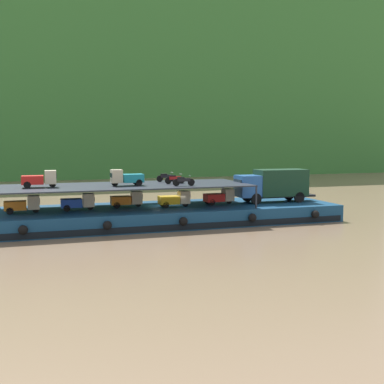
# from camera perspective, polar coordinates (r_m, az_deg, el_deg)

# --- Properties ---
(ground_plane) EXTENTS (400.00, 400.00, 0.00)m
(ground_plane) POSITION_cam_1_polar(r_m,az_deg,el_deg) (43.18, -2.78, -3.66)
(ground_plane) COLOR #7F664C
(hillside_far_bank) EXTENTS (137.64, 34.56, 41.23)m
(hillside_far_bank) POSITION_cam_1_polar(r_m,az_deg,el_deg) (111.37, -12.54, 14.10)
(hillside_far_bank) COLOR #387533
(hillside_far_bank) RESTS_ON ground
(cargo_barge) EXTENTS (30.44, 9.15, 1.50)m
(cargo_barge) POSITION_cam_1_polar(r_m,az_deg,el_deg) (43.03, -2.78, -2.68)
(cargo_barge) COLOR navy
(cargo_barge) RESTS_ON ground
(covered_lorry) EXTENTS (7.89, 2.41, 3.10)m
(covered_lorry) POSITION_cam_1_polar(r_m,az_deg,el_deg) (46.31, 9.58, 0.90)
(covered_lorry) COLOR #285BA3
(covered_lorry) RESTS_ON cargo_barge
(cargo_rack) EXTENTS (21.24, 7.80, 2.00)m
(cargo_rack) POSITION_cam_1_polar(r_m,az_deg,el_deg) (41.90, -7.83, 0.74)
(cargo_rack) COLOR #232833
(cargo_rack) RESTS_ON cargo_barge
(mini_truck_lower_stern) EXTENTS (2.76, 1.24, 1.38)m
(mini_truck_lower_stern) POSITION_cam_1_polar(r_m,az_deg,el_deg) (41.06, -19.39, -1.40)
(mini_truck_lower_stern) COLOR orange
(mini_truck_lower_stern) RESTS_ON cargo_barge
(mini_truck_lower_aft) EXTENTS (2.75, 1.22, 1.38)m
(mini_truck_lower_aft) POSITION_cam_1_polar(r_m,az_deg,el_deg) (41.40, -13.30, -1.17)
(mini_truck_lower_aft) COLOR #1E47B7
(mini_truck_lower_aft) RESTS_ON cargo_barge
(mini_truck_lower_mid) EXTENTS (2.77, 1.26, 1.38)m
(mini_truck_lower_mid) POSITION_cam_1_polar(r_m,az_deg,el_deg) (42.57, -7.69, -0.87)
(mini_truck_lower_mid) COLOR orange
(mini_truck_lower_mid) RESTS_ON cargo_barge
(mini_truck_lower_fore) EXTENTS (2.75, 1.22, 1.38)m
(mini_truck_lower_fore) POSITION_cam_1_polar(r_m,az_deg,el_deg) (42.43, -2.05, -0.84)
(mini_truck_lower_fore) COLOR gold
(mini_truck_lower_fore) RESTS_ON cargo_barge
(mini_truck_lower_bow) EXTENTS (2.79, 1.30, 1.38)m
(mini_truck_lower_bow) POSITION_cam_1_polar(r_m,az_deg,el_deg) (44.28, 3.28, -0.56)
(mini_truck_lower_bow) COLOR red
(mini_truck_lower_bow) RESTS_ON cargo_barge
(mini_truck_upper_stern) EXTENTS (2.77, 1.25, 1.38)m
(mini_truck_upper_stern) POSITION_cam_1_polar(r_m,az_deg,el_deg) (41.08, -17.55, 1.46)
(mini_truck_upper_stern) COLOR red
(mini_truck_upper_stern) RESTS_ON cargo_rack
(mini_truck_upper_mid) EXTENTS (2.77, 1.26, 1.38)m
(mini_truck_upper_mid) POSITION_cam_1_polar(r_m,az_deg,el_deg) (41.15, -7.77, 1.70)
(mini_truck_upper_mid) COLOR teal
(mini_truck_upper_mid) RESTS_ON cargo_rack
(motorcycle_upper_port) EXTENTS (1.90, 0.55, 0.87)m
(motorcycle_upper_port) POSITION_cam_1_polar(r_m,az_deg,el_deg) (40.65, -1.01, 1.33)
(motorcycle_upper_port) COLOR black
(motorcycle_upper_port) RESTS_ON cargo_rack
(motorcycle_upper_centre) EXTENTS (1.90, 0.55, 0.87)m
(motorcycle_upper_centre) POSITION_cam_1_polar(r_m,az_deg,el_deg) (42.85, -2.05, 1.57)
(motorcycle_upper_centre) COLOR black
(motorcycle_upper_centre) RESTS_ON cargo_rack
(motorcycle_upper_stbd) EXTENTS (1.90, 0.55, 0.87)m
(motorcycle_upper_stbd) POSITION_cam_1_polar(r_m,az_deg,el_deg) (45.06, -3.07, 1.78)
(motorcycle_upper_stbd) COLOR black
(motorcycle_upper_stbd) RESTS_ON cargo_rack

